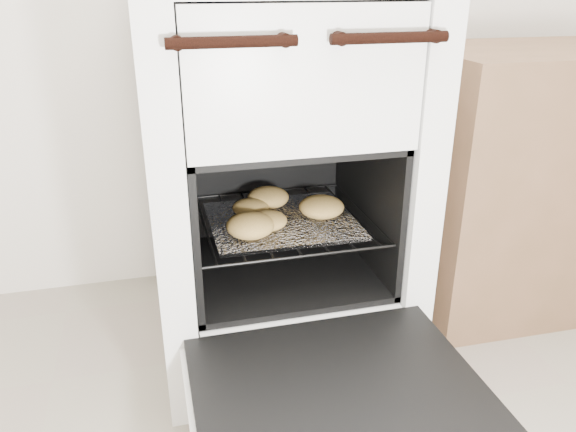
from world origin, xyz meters
The scene contains 6 objects.
stove centered at (-0.03, 1.13, 0.50)m, with size 0.66×0.74×1.02m.
oven_door centered at (-0.03, 0.57, 0.22)m, with size 0.60×0.46×0.04m.
oven_rack centered at (-0.03, 1.06, 0.39)m, with size 0.48×0.46×0.01m.
foil_sheet centered at (-0.03, 1.04, 0.40)m, with size 0.38×0.33×0.01m, color white.
baked_rolls centered at (-0.05, 1.03, 0.43)m, with size 0.36×0.32×0.06m.
counter centered at (0.83, 1.17, 0.40)m, with size 0.81×0.54×0.81m, color brown.
Camera 1 is at (-0.36, -0.28, 0.99)m, focal length 35.00 mm.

